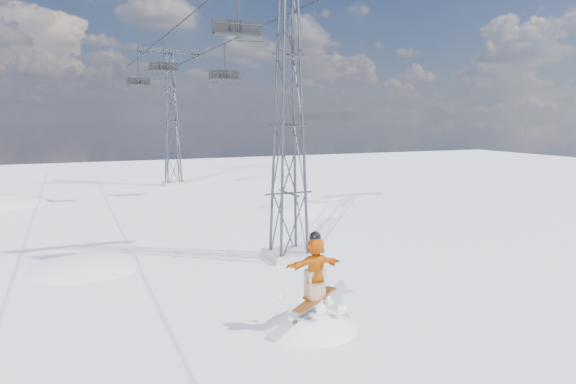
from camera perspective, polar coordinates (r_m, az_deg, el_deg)
name	(u,v)px	position (r m, az deg, el deg)	size (l,w,h in m)	color
ground	(379,337)	(14.48, 10.11, -15.55)	(120.00, 120.00, 0.00)	white
snow_terrain	(126,362)	(35.84, -17.55, -17.53)	(39.00, 37.00, 22.00)	white
lift_tower_near	(289,126)	(20.69, 0.09, 7.34)	(5.20, 1.80, 11.43)	#999999
lift_tower_far	(172,121)	(44.76, -12.80, 7.69)	(5.20, 1.80, 11.43)	#999999
haul_cables	(212,31)	(31.98, -8.48, 17.30)	(4.46, 51.00, 0.06)	black
snowboarder_jump	(310,382)	(15.54, 2.45, -20.35)	(4.40, 4.40, 6.76)	white
lift_chair_near	(238,29)	(19.83, -5.61, 17.55)	(1.85, 0.53, 2.29)	black
lift_chair_mid	(225,76)	(37.02, -7.03, 12.72)	(2.18, 0.63, 2.71)	black
lift_chair_far	(164,67)	(34.92, -13.63, 13.31)	(1.88, 0.54, 2.34)	black
lift_chair_extra	(138,82)	(47.50, -16.28, 11.68)	(2.02, 0.58, 2.50)	black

